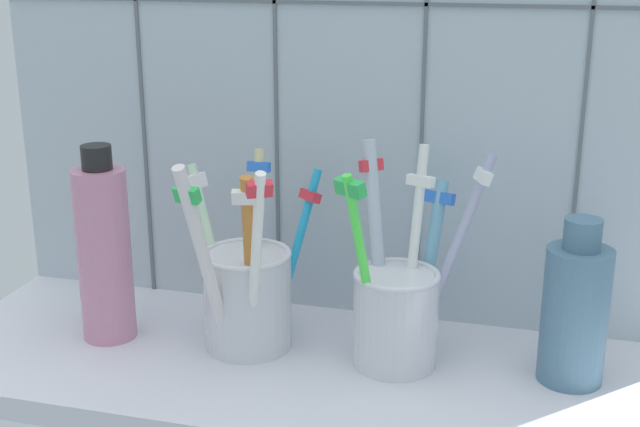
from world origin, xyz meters
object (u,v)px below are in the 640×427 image
(toothbrush_cup_left, at_px, (247,291))
(soap_bottle, at_px, (104,251))
(toothbrush_cup_right, at_px, (397,306))
(ceramic_vase, at_px, (575,311))

(toothbrush_cup_left, distance_m, soap_bottle, 0.12)
(toothbrush_cup_left, height_order, toothbrush_cup_right, toothbrush_cup_right)
(ceramic_vase, height_order, soap_bottle, soap_bottle)
(toothbrush_cup_right, height_order, ceramic_vase, toothbrush_cup_right)
(ceramic_vase, relative_size, soap_bottle, 0.78)
(toothbrush_cup_right, xyz_separation_m, ceramic_vase, (0.13, 0.01, 0.01))
(toothbrush_cup_left, height_order, ceramic_vase, toothbrush_cup_left)
(toothbrush_cup_left, xyz_separation_m, soap_bottle, (-0.12, -0.01, 0.03))
(toothbrush_cup_right, xyz_separation_m, soap_bottle, (-0.24, -0.02, 0.03))
(toothbrush_cup_left, relative_size, toothbrush_cup_right, 0.99)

